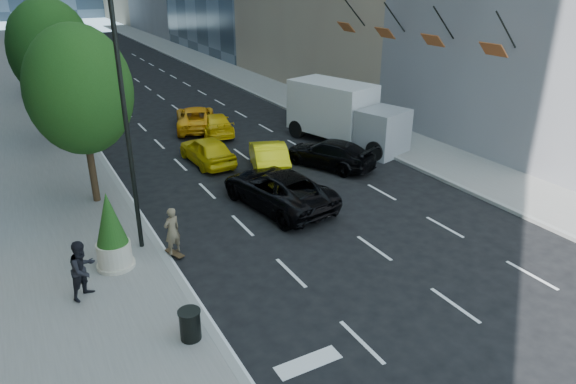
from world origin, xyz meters
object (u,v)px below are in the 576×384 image
box_truck (344,114)px  planter_shrub (111,232)px  skateboarder (172,234)px  trash_can (190,325)px  black_sedan_mercedes (329,154)px  black_sedan_lincoln (278,189)px  city_bus (70,69)px

box_truck → planter_shrub: 16.73m
skateboarder → trash_can: skateboarder is taller
black_sedan_mercedes → planter_shrub: (-11.81, -5.00, 0.73)m
black_sedan_mercedes → planter_shrub: planter_shrub is taller
planter_shrub → box_truck: bearing=28.3°
planter_shrub → black_sedan_mercedes: bearing=22.9°
skateboarder → trash_can: 4.90m
box_truck → planter_shrub: bearing=-167.9°
black_sedan_lincoln → planter_shrub: bearing=6.0°
black_sedan_mercedes → box_truck: (2.91, 2.94, 1.05)m
black_sedan_lincoln → city_bus: 29.28m
skateboarder → black_sedan_lincoln: skateboarder is taller
trash_can → planter_shrub: (-1.01, 4.79, 0.87)m
black_sedan_mercedes → trash_can: (-10.80, -9.79, -0.14)m
box_truck → black_sedan_lincoln: bearing=-157.8°
box_truck → trash_can: box_truck is taller
black_sedan_lincoln → box_truck: box_truck is taller
black_sedan_lincoln → skateboarder: bearing=11.5°
black_sedan_mercedes → trash_can: bearing=17.8°
skateboarder → city_bus: (0.80, 30.93, 0.93)m
black_sedan_lincoln → planter_shrub: (-7.24, -2.00, 0.64)m
skateboarder → trash_can: (-1.00, -4.79, -0.30)m
black_sedan_lincoln → box_truck: size_ratio=0.75×
black_sedan_mercedes → planter_shrub: 12.85m
black_sedan_lincoln → trash_can: size_ratio=6.75×
skateboarder → planter_shrub: planter_shrub is taller
black_sedan_lincoln → trash_can: (-6.23, -6.79, -0.22)m
black_sedan_lincoln → planter_shrub: 7.54m
skateboarder → black_sedan_mercedes: skateboarder is taller
black_sedan_lincoln → planter_shrub: size_ratio=2.12×
box_truck → trash_can: size_ratio=8.97×
box_truck → trash_can: bearing=-153.4°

